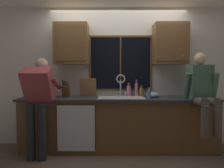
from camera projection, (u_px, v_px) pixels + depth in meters
name	position (u px, v px, depth m)	size (l,w,h in m)	color
back_wall	(118.00, 77.00, 4.03)	(5.73, 0.12, 2.55)	silver
window_glass	(121.00, 63.00, 3.95)	(1.10, 0.02, 0.95)	black
window_frame_top	(121.00, 36.00, 3.91)	(1.17, 0.02, 0.04)	brown
window_frame_bottom	(120.00, 90.00, 3.97)	(1.17, 0.02, 0.04)	brown
window_frame_left	(90.00, 63.00, 3.94)	(0.04, 0.02, 0.95)	brown
window_frame_right	(151.00, 63.00, 3.93)	(0.04, 0.02, 0.95)	brown
window_mullion_center	(121.00, 63.00, 3.94)	(0.02, 0.02, 0.95)	brown
lower_cabinet_run	(119.00, 125.00, 3.73)	(3.33, 0.58, 0.88)	brown
countertop	(119.00, 99.00, 3.68)	(3.39, 0.62, 0.04)	#38383D
dishwasher_front	(76.00, 128.00, 3.41)	(0.60, 0.02, 0.74)	white
upper_cabinet_left	(72.00, 44.00, 3.77)	(0.59, 0.36, 0.72)	brown
upper_cabinet_right	(170.00, 44.00, 3.76)	(0.59, 0.36, 0.72)	brown
sink	(121.00, 103.00, 3.70)	(0.80, 0.46, 0.21)	silver
faucet	(121.00, 82.00, 3.86)	(0.18, 0.09, 0.40)	silver
person_standing	(38.00, 97.00, 3.36)	(0.53, 0.67, 1.59)	#262628
person_sitting_on_counter	(202.00, 88.00, 3.40)	(0.54, 0.64, 1.26)	#595147
knife_block	(66.00, 91.00, 3.76)	(0.12, 0.18, 0.32)	brown
cutting_board	(88.00, 87.00, 3.90)	(0.30, 0.02, 0.34)	#997047
mixing_bowl	(153.00, 95.00, 3.65)	(0.21, 0.21, 0.10)	#8C99A8
soap_dispenser	(149.00, 95.00, 3.48)	(0.06, 0.07, 0.19)	#668CCC
bottle_green_glass	(136.00, 89.00, 3.90)	(0.06, 0.06, 0.31)	pink
bottle_tall_clear	(129.00, 91.00, 3.89)	(0.07, 0.07, 0.25)	pink
bottle_amber_small	(141.00, 92.00, 3.89)	(0.07, 0.07, 0.20)	olive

